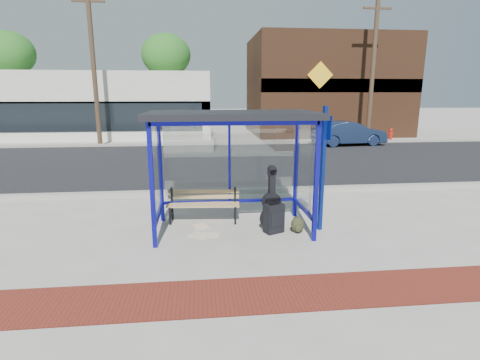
{
  "coord_description": "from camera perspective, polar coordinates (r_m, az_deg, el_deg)",
  "views": [
    {
      "loc": [
        -0.62,
        -7.32,
        2.78
      ],
      "look_at": [
        0.17,
        0.2,
        1.01
      ],
      "focal_mm": 28.0,
      "sensor_mm": 36.0,
      "label": 1
    }
  ],
  "objects": [
    {
      "name": "guitar_bag",
      "position": [
        7.75,
        4.81,
        -4.24
      ],
      "size": [
        0.48,
        0.21,
        1.28
      ],
      "rotation": [
        0.0,
        0.0,
        0.17
      ],
      "color": "black",
      "rests_on": "ground"
    },
    {
      "name": "brick_paver_strip",
      "position": [
        5.51,
        1.33,
        -17.08
      ],
      "size": [
        60.0,
        1.0,
        0.01
      ],
      "primitive_type": "cube",
      "color": "maroon",
      "rests_on": "ground"
    },
    {
      "name": "bench",
      "position": [
        8.26,
        -5.62,
        -3.48
      ],
      "size": [
        1.6,
        0.5,
        0.74
      ],
      "rotation": [
        0.0,
        0.0,
        -0.08
      ],
      "color": "black",
      "rests_on": "ground"
    },
    {
      "name": "tree_mid",
      "position": [
        29.53,
        -11.2,
        18.11
      ],
      "size": [
        3.6,
        3.6,
        7.03
      ],
      "color": "#4C3826",
      "rests_on": "ground"
    },
    {
      "name": "curb_near",
      "position": [
        10.59,
        -2.48,
        -1.73
      ],
      "size": [
        60.0,
        0.25,
        0.12
      ],
      "primitive_type": "cube",
      "color": "gray",
      "rests_on": "ground"
    },
    {
      "name": "parked_car",
      "position": [
        21.14,
        16.26,
        6.84
      ],
      "size": [
        4.04,
        1.79,
        1.29
      ],
      "primitive_type": "imported",
      "rotation": [
        0.0,
        0.0,
        1.68
      ],
      "color": "#192747",
      "rests_on": "ground"
    },
    {
      "name": "utility_pole_west",
      "position": [
        21.44,
        -21.41,
        15.84
      ],
      "size": [
        1.6,
        0.24,
        8.0
      ],
      "color": "#4C3826",
      "rests_on": "ground"
    },
    {
      "name": "newspaper_a",
      "position": [
        8.05,
        -6.01,
        -7.07
      ],
      "size": [
        0.39,
        0.45,
        0.01
      ],
      "primitive_type": "cube",
      "rotation": [
        0.0,
        0.0,
        1.87
      ],
      "color": "white",
      "rests_on": "ground"
    },
    {
      "name": "bus_shelter",
      "position": [
        7.45,
        -1.24,
        7.71
      ],
      "size": [
        3.3,
        1.8,
        2.42
      ],
      "color": "#0E0E9A",
      "rests_on": "ground"
    },
    {
      "name": "ground",
      "position": [
        7.85,
        -1.12,
        -7.57
      ],
      "size": [
        120.0,
        120.0,
        0.0
      ],
      "primitive_type": "plane",
      "color": "#B2ADA0",
      "rests_on": "ground"
    },
    {
      "name": "curb_far",
      "position": [
        20.61,
        -4.29,
        5.54
      ],
      "size": [
        60.0,
        0.25,
        0.12
      ],
      "primitive_type": "cube",
      "color": "gray",
      "rests_on": "ground"
    },
    {
      "name": "far_sidewalk",
      "position": [
        22.5,
        -4.44,
        6.03
      ],
      "size": [
        60.0,
        4.0,
        0.01
      ],
      "primitive_type": "cube",
      "color": "#B2ADA0",
      "rests_on": "ground"
    },
    {
      "name": "utility_pole_east",
      "position": [
        22.88,
        19.6,
        15.76
      ],
      "size": [
        1.6,
        0.24,
        8.0
      ],
      "color": "#4C3826",
      "rests_on": "ground"
    },
    {
      "name": "newspaper_c",
      "position": [
        7.57,
        -6.16,
        -8.42
      ],
      "size": [
        0.5,
        0.47,
        0.01
      ],
      "primitive_type": "cube",
      "rotation": [
        0.0,
        0.0,
        2.6
      ],
      "color": "white",
      "rests_on": "ground"
    },
    {
      "name": "tree_left",
      "position": [
        32.33,
        -31.83,
        16.01
      ],
      "size": [
        3.6,
        3.6,
        7.03
      ],
      "color": "#4C3826",
      "rests_on": "ground"
    },
    {
      "name": "tree_right",
      "position": [
        32.23,
        18.88,
        17.24
      ],
      "size": [
        3.6,
        3.6,
        7.03
      ],
      "color": "#4C3826",
      "rests_on": "ground"
    },
    {
      "name": "suitcase",
      "position": [
        7.62,
        5.21,
        -5.85
      ],
      "size": [
        0.44,
        0.37,
        0.65
      ],
      "rotation": [
        0.0,
        0.0,
        0.42
      ],
      "color": "black",
      "rests_on": "ground"
    },
    {
      "name": "storefront_brown",
      "position": [
        27.21,
        12.79,
        13.73
      ],
      "size": [
        10.0,
        7.08,
        6.4
      ],
      "color": "#59331E",
      "rests_on": "ground"
    },
    {
      "name": "street_asphalt",
      "position": [
        15.58,
        -3.67,
        2.86
      ],
      "size": [
        60.0,
        10.0,
        0.0
      ],
      "primitive_type": "cube",
      "color": "black",
      "rests_on": "ground"
    },
    {
      "name": "backpack",
      "position": [
        7.74,
        8.77,
        -6.84
      ],
      "size": [
        0.28,
        0.25,
        0.32
      ],
      "rotation": [
        0.0,
        0.0,
        -0.04
      ],
      "color": "#282917",
      "rests_on": "ground"
    },
    {
      "name": "newspaper_b",
      "position": [
        7.58,
        -4.6,
        -8.35
      ],
      "size": [
        0.41,
        0.35,
        0.01
      ],
      "primitive_type": "cube",
      "rotation": [
        0.0,
        0.0,
        -0.2
      ],
      "color": "white",
      "rests_on": "ground"
    },
    {
      "name": "fire_hydrant",
      "position": [
        24.47,
        21.99,
        6.58
      ],
      "size": [
        0.31,
        0.21,
        0.7
      ],
      "rotation": [
        0.0,
        0.0,
        -0.07
      ],
      "color": "red",
      "rests_on": "ground"
    },
    {
      "name": "sign_post",
      "position": [
        7.66,
        12.56,
        2.66
      ],
      "size": [
        0.15,
        0.31,
        2.53
      ],
      "rotation": [
        0.0,
        0.0,
        0.3
      ],
      "color": "navy",
      "rests_on": "ground"
    },
    {
      "name": "storefront_white",
      "position": [
        26.66,
        -24.78,
        10.3
      ],
      "size": [
        18.0,
        6.04,
        4.0
      ],
      "color": "silver",
      "rests_on": "ground"
    }
  ]
}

